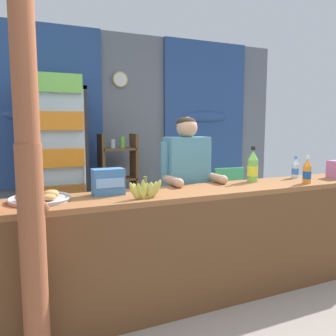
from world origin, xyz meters
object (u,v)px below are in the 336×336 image
at_px(drink_fridge, 56,155).
at_px(soda_bottle_orange_soda, 307,172).
at_px(pastry_tray, 40,198).
at_px(banana_bunch, 146,190).
at_px(stall_counter, 206,235).
at_px(shopkeeper, 187,178).
at_px(plastic_lawn_chair, 224,194).
at_px(timber_post, 28,154).
at_px(soda_bottle_water, 295,169).
at_px(bottle_shelf_rack, 118,182).
at_px(soda_bottle_lime_soda, 253,167).
at_px(snack_box_biscuit, 108,182).

distance_m(drink_fridge, soda_bottle_orange_soda, 2.72).
relative_size(pastry_tray, banana_bunch, 1.54).
relative_size(stall_counter, drink_fridge, 1.91).
bearing_deg(shopkeeper, plastic_lawn_chair, 44.25).
xyz_separation_m(timber_post, shopkeeper, (1.36, 0.79, -0.33)).
xyz_separation_m(soda_bottle_orange_soda, banana_bunch, (-1.51, -0.00, -0.04)).
distance_m(drink_fridge, soda_bottle_water, 2.63).
bearing_deg(timber_post, soda_bottle_orange_soda, 6.31).
height_order(stall_counter, pastry_tray, pastry_tray).
distance_m(timber_post, drink_fridge, 2.25).
relative_size(stall_counter, bottle_shelf_rack, 2.88).
relative_size(stall_counter, soda_bottle_orange_soda, 15.43).
relative_size(soda_bottle_lime_soda, soda_bottle_water, 1.51).
distance_m(soda_bottle_lime_soda, snack_box_biscuit, 1.34).
bearing_deg(plastic_lawn_chair, soda_bottle_water, -94.56).
height_order(timber_post, plastic_lawn_chair, timber_post).
distance_m(shopkeeper, pastry_tray, 1.33).
bearing_deg(pastry_tray, timber_post, -99.19).
height_order(drink_fridge, soda_bottle_lime_soda, drink_fridge).
xyz_separation_m(snack_box_biscuit, pastry_tray, (-0.48, -0.03, -0.07)).
height_order(bottle_shelf_rack, soda_bottle_orange_soda, bottle_shelf_rack).
relative_size(soda_bottle_orange_soda, snack_box_biscuit, 1.07).
bearing_deg(shopkeeper, drink_fridge, 124.64).
height_order(soda_bottle_water, soda_bottle_orange_soda, soda_bottle_orange_soda).
bearing_deg(pastry_tray, plastic_lawn_chair, 30.84).
distance_m(plastic_lawn_chair, soda_bottle_water, 1.48).
xyz_separation_m(plastic_lawn_chair, banana_bunch, (-1.76, -1.67, 0.48)).
height_order(stall_counter, soda_bottle_lime_soda, soda_bottle_lime_soda).
relative_size(plastic_lawn_chair, banana_bunch, 3.23).
distance_m(drink_fridge, shopkeeper, 1.73).
distance_m(bottle_shelf_rack, banana_bunch, 2.17).
relative_size(timber_post, drink_fridge, 1.34).
bearing_deg(shopkeeper, timber_post, -149.95).
xyz_separation_m(pastry_tray, banana_bunch, (0.68, -0.21, 0.04)).
height_order(pastry_tray, banana_bunch, banana_bunch).
height_order(stall_counter, bottle_shelf_rack, bottle_shelf_rack).
height_order(bottle_shelf_rack, snack_box_biscuit, bottle_shelf_rack).
bearing_deg(bottle_shelf_rack, snack_box_biscuit, -108.08).
bearing_deg(soda_bottle_orange_soda, drink_fridge, 133.97).
xyz_separation_m(timber_post, drink_fridge, (0.38, 2.21, -0.20)).
distance_m(drink_fridge, bottle_shelf_rack, 0.89).
bearing_deg(pastry_tray, soda_bottle_lime_soda, 2.07).
height_order(stall_counter, soda_bottle_water, soda_bottle_water).
bearing_deg(banana_bunch, bottle_shelf_rack, 79.06).
bearing_deg(stall_counter, plastic_lawn_chair, 52.50).
relative_size(shopkeeper, soda_bottle_orange_soda, 6.13).
relative_size(plastic_lawn_chair, soda_bottle_water, 4.07).
bearing_deg(stall_counter, timber_post, -167.23).
distance_m(drink_fridge, banana_bunch, 2.00).
relative_size(timber_post, soda_bottle_orange_soda, 10.86).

